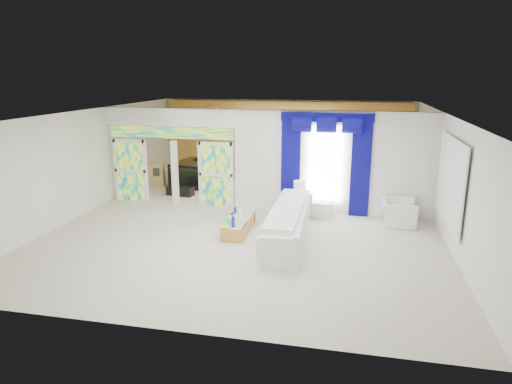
% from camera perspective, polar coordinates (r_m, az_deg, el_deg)
% --- Properties ---
extents(floor, '(12.00, 12.00, 0.00)m').
position_cam_1_polar(floor, '(12.96, -0.20, -3.32)').
color(floor, '#B7AF9E').
rests_on(floor, ground).
extents(dividing_wall, '(5.70, 0.18, 3.00)m').
position_cam_1_polar(dividing_wall, '(13.30, 9.83, 3.60)').
color(dividing_wall, white).
rests_on(dividing_wall, ground).
extents(dividing_header, '(4.30, 0.18, 0.55)m').
position_cam_1_polar(dividing_header, '(14.20, -10.80, 9.26)').
color(dividing_header, white).
rests_on(dividing_header, dividing_wall).
extents(stained_panel_left, '(0.95, 0.04, 2.00)m').
position_cam_1_polar(stained_panel_left, '(15.05, -15.50, 2.63)').
color(stained_panel_left, '#994C3F').
rests_on(stained_panel_left, ground).
extents(stained_panel_right, '(0.95, 0.04, 2.00)m').
position_cam_1_polar(stained_panel_right, '(13.98, -5.06, 2.22)').
color(stained_panel_right, '#994C3F').
rests_on(stained_panel_right, ground).
extents(stained_transom, '(4.00, 0.05, 0.35)m').
position_cam_1_polar(stained_transom, '(14.25, -10.71, 7.36)').
color(stained_transom, '#994C3F').
rests_on(stained_transom, dividing_header).
extents(window_pane, '(1.00, 0.02, 2.30)m').
position_cam_1_polar(window_pane, '(13.22, 8.72, 3.37)').
color(window_pane, white).
rests_on(window_pane, dividing_wall).
extents(blue_drape_left, '(0.55, 0.10, 2.80)m').
position_cam_1_polar(blue_drape_left, '(13.29, 4.39, 3.33)').
color(blue_drape_left, '#06044B').
rests_on(blue_drape_left, ground).
extents(blue_drape_right, '(0.55, 0.10, 2.80)m').
position_cam_1_polar(blue_drape_right, '(13.18, 13.05, 2.90)').
color(blue_drape_right, '#06044B').
rests_on(blue_drape_right, ground).
extents(blue_pelmet, '(2.60, 0.12, 0.25)m').
position_cam_1_polar(blue_pelmet, '(12.99, 8.95, 9.27)').
color(blue_pelmet, '#06044B').
rests_on(blue_pelmet, dividing_wall).
extents(wall_mirror, '(0.04, 2.70, 1.90)m').
position_cam_1_polar(wall_mirror, '(11.56, 23.35, 1.19)').
color(wall_mirror, white).
rests_on(wall_mirror, ground).
extents(gold_curtains, '(9.70, 0.12, 2.90)m').
position_cam_1_polar(gold_curtains, '(18.31, 3.72, 6.80)').
color(gold_curtains, '#C6882F').
rests_on(gold_curtains, ground).
extents(white_sofa, '(0.96, 3.89, 0.74)m').
position_cam_1_polar(white_sofa, '(11.26, 4.14, -4.21)').
color(white_sofa, white).
rests_on(white_sofa, ground).
extents(coffee_table, '(0.62, 1.71, 0.38)m').
position_cam_1_polar(coffee_table, '(11.84, -2.18, -4.15)').
color(coffee_table, '#B38238').
rests_on(coffee_table, ground).
extents(console_table, '(1.33, 0.54, 0.43)m').
position_cam_1_polar(console_table, '(13.25, 6.76, -2.04)').
color(console_table, white).
rests_on(console_table, ground).
extents(table_lamp, '(0.36, 0.36, 0.58)m').
position_cam_1_polar(table_lamp, '(13.15, 5.52, 0.15)').
color(table_lamp, white).
rests_on(table_lamp, console_table).
extents(armchair, '(0.96, 1.08, 0.68)m').
position_cam_1_polar(armchair, '(12.97, 17.54, -2.45)').
color(armchair, white).
rests_on(armchair, ground).
extents(grand_piano, '(1.57, 1.91, 0.87)m').
position_cam_1_polar(grand_piano, '(16.96, -7.61, 2.40)').
color(grand_piano, black).
rests_on(grand_piano, ground).
extents(piano_bench, '(0.96, 0.50, 0.31)m').
position_cam_1_polar(piano_bench, '(15.57, -9.53, 0.15)').
color(piano_bench, black).
rests_on(piano_bench, ground).
extents(tv_console, '(0.69, 0.65, 0.83)m').
position_cam_1_polar(tv_console, '(17.04, -12.45, 2.18)').
color(tv_console, tan).
rests_on(tv_console, ground).
extents(chandelier, '(0.60, 0.60, 0.60)m').
position_cam_1_polar(chandelier, '(16.26, -5.69, 9.84)').
color(chandelier, gold).
rests_on(chandelier, ceiling).
extents(decanters, '(0.17, 0.97, 0.27)m').
position_cam_1_polar(decanters, '(11.58, -2.53, -3.13)').
color(decanters, white).
rests_on(decanters, coffee_table).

